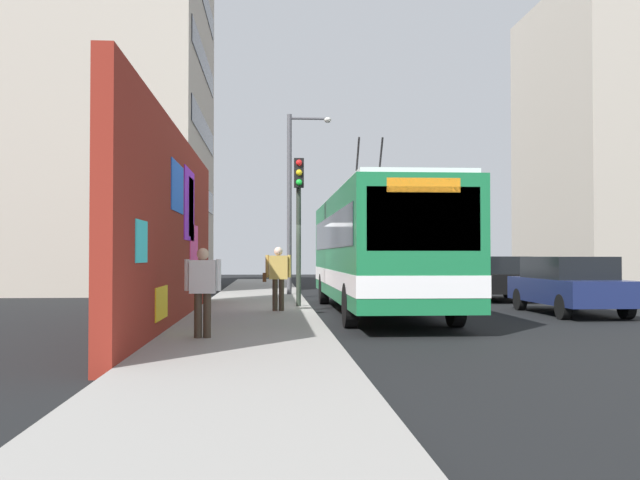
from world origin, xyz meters
name	(u,v)px	position (x,y,z in m)	size (l,w,h in m)	color
ground_plane	(311,312)	(0.00, 0.00, 0.00)	(80.00, 80.00, 0.00)	black
sidewalk_slab	(255,309)	(0.00, 1.60, 0.07)	(48.00, 3.20, 0.15)	gray
graffiti_wall	(175,229)	(-3.93, 3.35, 2.21)	(14.12, 0.32, 4.41)	maroon
building_far_left	(99,118)	(13.36, 9.20, 8.06)	(12.26, 9.74, 16.12)	#B2A899
building_far_right	(606,141)	(16.70, -17.00, 7.83)	(11.10, 6.70, 15.67)	#B2A899
city_bus	(377,247)	(-0.80, -1.80, 1.86)	(12.14, 2.67, 5.13)	#19723F
parked_car_navy	(569,284)	(-1.46, -7.00, 0.84)	(4.68, 1.86, 1.58)	navy
parked_car_black	(497,277)	(4.66, -7.00, 0.83)	(4.17, 1.93, 1.58)	black
parked_car_white	(456,273)	(10.25, -7.00, 0.83)	(4.36, 1.90, 1.58)	white
parked_car_dark_gray	(427,270)	(16.13, -7.00, 0.83)	(4.56, 1.76, 1.58)	#38383D
pedestrian_near_wall	(203,285)	(-7.65, 2.36, 1.08)	(0.22, 0.65, 1.59)	#3F3326
pedestrian_at_curb	(278,273)	(-1.58, 0.96, 1.14)	(0.23, 0.75, 1.69)	#3F3326
traffic_light	(299,206)	(-0.02, 0.35, 3.02)	(0.49, 0.28, 4.28)	#2D382D
street_lamp	(294,191)	(6.47, 0.27, 4.06)	(0.44, 1.69, 6.84)	#4C4C51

